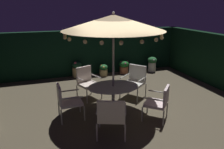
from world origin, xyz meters
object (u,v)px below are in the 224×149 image
at_px(patio_chair_south, 159,101).
at_px(potted_plant_back_left, 152,64).
at_px(patio_chair_east, 67,100).
at_px(patio_dining_table, 113,93).
at_px(potted_plant_right_near, 124,67).
at_px(patio_chair_north, 135,79).
at_px(potted_plant_front_corner, 104,70).
at_px(patio_chair_southeast, 111,115).
at_px(patio_umbrella, 113,23).
at_px(patio_chair_northeast, 87,81).
at_px(potted_plant_right_far, 77,69).

height_order(patio_chair_south, potted_plant_back_left, patio_chair_south).
height_order(patio_chair_east, patio_chair_south, patio_chair_east).
xyz_separation_m(patio_dining_table, potted_plant_right_near, (1.64, 3.27, -0.25)).
xyz_separation_m(patio_chair_north, potted_plant_right_near, (0.62, 2.48, -0.27)).
bearing_deg(patio_chair_north, patio_dining_table, -141.98).
bearing_deg(patio_chair_south, potted_plant_front_corner, 93.70).
bearing_deg(patio_chair_north, potted_plant_right_near, 75.90).
height_order(patio_chair_north, potted_plant_front_corner, patio_chair_north).
bearing_deg(patio_dining_table, patio_chair_southeast, -111.18).
height_order(patio_umbrella, patio_chair_east, patio_umbrella).
relative_size(potted_plant_front_corner, potted_plant_right_near, 0.89).
bearing_deg(potted_plant_back_left, patio_chair_east, -143.25).
bearing_deg(patio_chair_north, patio_chair_east, -160.34).
relative_size(patio_chair_northeast, potted_plant_front_corner, 2.00).
bearing_deg(potted_plant_right_near, patio_chair_northeast, -135.36).
distance_m(patio_chair_north, patio_chair_northeast, 1.53).
height_order(patio_chair_east, potted_plant_front_corner, patio_chair_east).
bearing_deg(patio_chair_southeast, patio_chair_north, 53.39).
relative_size(patio_chair_northeast, potted_plant_right_far, 1.48).
relative_size(patio_dining_table, potted_plant_front_corner, 2.83).
relative_size(patio_umbrella, patio_chair_north, 2.69).
distance_m(patio_chair_north, potted_plant_right_far, 2.97).
xyz_separation_m(patio_dining_table, patio_chair_southeast, (-0.46, -1.20, -0.00)).
bearing_deg(patio_chair_east, patio_dining_table, 1.15).
relative_size(patio_chair_north, potted_plant_front_corner, 2.03).
bearing_deg(potted_plant_right_near, patio_chair_southeast, -115.18).
height_order(potted_plant_front_corner, potted_plant_back_left, potted_plant_back_left).
relative_size(patio_chair_south, potted_plant_back_left, 1.39).
distance_m(patio_dining_table, patio_chair_northeast, 1.28).
height_order(patio_chair_north, patio_chair_northeast, patio_chair_north).
bearing_deg(patio_umbrella, patio_chair_north, 38.02).
height_order(patio_chair_north, potted_plant_back_left, patio_chair_north).
bearing_deg(patio_dining_table, patio_chair_east, -178.85).
height_order(patio_chair_south, potted_plant_right_far, patio_chair_south).
relative_size(patio_dining_table, potted_plant_right_far, 2.10).
relative_size(patio_dining_table, patio_chair_southeast, 1.46).
xyz_separation_m(patio_chair_south, potted_plant_front_corner, (-0.26, 4.04, -0.27)).
relative_size(patio_umbrella, patio_chair_east, 2.89).
relative_size(patio_chair_northeast, patio_chair_east, 1.06).
height_order(patio_chair_north, potted_plant_right_near, patio_chair_north).
bearing_deg(patio_chair_east, patio_chair_southeast, -55.18).
relative_size(patio_chair_north, potted_plant_right_near, 1.80).
xyz_separation_m(patio_chair_northeast, patio_chair_southeast, (0.00, -2.39, -0.01)).
bearing_deg(patio_dining_table, patio_chair_south, -41.98).
bearing_deg(patio_chair_east, potted_plant_right_near, 48.53).
xyz_separation_m(patio_chair_east, patio_chair_southeast, (0.81, -1.17, 0.02)).
bearing_deg(potted_plant_front_corner, patio_chair_north, -82.17).
height_order(potted_plant_right_far, potted_plant_back_left, potted_plant_right_far).
bearing_deg(patio_chair_northeast, potted_plant_back_left, 29.49).
bearing_deg(patio_chair_north, potted_plant_front_corner, 97.83).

